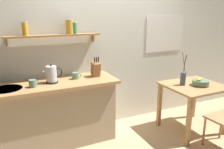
{
  "coord_description": "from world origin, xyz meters",
  "views": [
    {
      "loc": [
        -1.46,
        -2.66,
        1.83
      ],
      "look_at": [
        -0.1,
        0.25,
        0.95
      ],
      "focal_mm": 36.28,
      "sensor_mm": 36.0,
      "label": 1
    }
  ],
  "objects_px": {
    "fruit_bowl": "(201,82)",
    "twig_vase": "(183,78)",
    "coffee_mug_by_sink": "(33,83)",
    "electric_kettle": "(52,75)",
    "dining_table": "(193,93)",
    "knife_block": "(96,69)",
    "coffee_mug_spare": "(76,76)"
  },
  "relations": [
    {
      "from": "twig_vase",
      "to": "knife_block",
      "type": "height_order",
      "value": "twig_vase"
    },
    {
      "from": "electric_kettle",
      "to": "twig_vase",
      "type": "bearing_deg",
      "value": -12.43
    },
    {
      "from": "twig_vase",
      "to": "knife_block",
      "type": "bearing_deg",
      "value": 159.48
    },
    {
      "from": "coffee_mug_spare",
      "to": "fruit_bowl",
      "type": "bearing_deg",
      "value": -18.51
    },
    {
      "from": "coffee_mug_by_sink",
      "to": "twig_vase",
      "type": "bearing_deg",
      "value": -8.72
    },
    {
      "from": "fruit_bowl",
      "to": "electric_kettle",
      "type": "height_order",
      "value": "electric_kettle"
    },
    {
      "from": "dining_table",
      "to": "electric_kettle",
      "type": "height_order",
      "value": "electric_kettle"
    },
    {
      "from": "dining_table",
      "to": "coffee_mug_spare",
      "type": "xyz_separation_m",
      "value": [
        -1.71,
        0.53,
        0.34
      ]
    },
    {
      "from": "knife_block",
      "to": "coffee_mug_by_sink",
      "type": "bearing_deg",
      "value": -171.27
    },
    {
      "from": "fruit_bowl",
      "to": "twig_vase",
      "type": "relative_size",
      "value": 0.49
    },
    {
      "from": "dining_table",
      "to": "coffee_mug_spare",
      "type": "distance_m",
      "value": 1.83
    },
    {
      "from": "dining_table",
      "to": "coffee_mug_by_sink",
      "type": "bearing_deg",
      "value": 170.15
    },
    {
      "from": "coffee_mug_by_sink",
      "to": "coffee_mug_spare",
      "type": "height_order",
      "value": "coffee_mug_by_sink"
    },
    {
      "from": "electric_kettle",
      "to": "coffee_mug_by_sink",
      "type": "distance_m",
      "value": 0.28
    },
    {
      "from": "twig_vase",
      "to": "coffee_mug_spare",
      "type": "height_order",
      "value": "twig_vase"
    },
    {
      "from": "dining_table",
      "to": "knife_block",
      "type": "bearing_deg",
      "value": 159.13
    },
    {
      "from": "electric_kettle",
      "to": "knife_block",
      "type": "xyz_separation_m",
      "value": [
        0.64,
        0.05,
        0.0
      ]
    },
    {
      "from": "twig_vase",
      "to": "coffee_mug_by_sink",
      "type": "relative_size",
      "value": 3.91
    },
    {
      "from": "dining_table",
      "to": "twig_vase",
      "type": "bearing_deg",
      "value": 156.59
    },
    {
      "from": "fruit_bowl",
      "to": "knife_block",
      "type": "xyz_separation_m",
      "value": [
        -1.47,
        0.6,
        0.23
      ]
    },
    {
      "from": "dining_table",
      "to": "fruit_bowl",
      "type": "xyz_separation_m",
      "value": [
        0.06,
        -0.06,
        0.18
      ]
    },
    {
      "from": "coffee_mug_by_sink",
      "to": "knife_block",
      "type": "bearing_deg",
      "value": 8.73
    },
    {
      "from": "dining_table",
      "to": "coffee_mug_spare",
      "type": "relative_size",
      "value": 6.33
    },
    {
      "from": "electric_kettle",
      "to": "knife_block",
      "type": "bearing_deg",
      "value": 4.44
    },
    {
      "from": "dining_table",
      "to": "electric_kettle",
      "type": "relative_size",
      "value": 3.38
    },
    {
      "from": "coffee_mug_by_sink",
      "to": "electric_kettle",
      "type": "bearing_deg",
      "value": 19.09
    },
    {
      "from": "electric_kettle",
      "to": "coffee_mug_by_sink",
      "type": "relative_size",
      "value": 1.92
    },
    {
      "from": "knife_block",
      "to": "coffee_mug_spare",
      "type": "xyz_separation_m",
      "value": [
        -0.3,
        -0.0,
        -0.07
      ]
    },
    {
      "from": "dining_table",
      "to": "electric_kettle",
      "type": "distance_m",
      "value": 2.15
    },
    {
      "from": "fruit_bowl",
      "to": "coffee_mug_by_sink",
      "type": "distance_m",
      "value": 2.41
    },
    {
      "from": "dining_table",
      "to": "coffee_mug_by_sink",
      "type": "xyz_separation_m",
      "value": [
        -2.3,
        0.4,
        0.35
      ]
    },
    {
      "from": "electric_kettle",
      "to": "coffee_mug_by_sink",
      "type": "bearing_deg",
      "value": -160.91
    }
  ]
}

